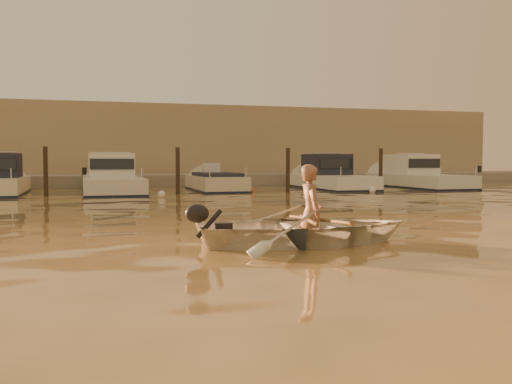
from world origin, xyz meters
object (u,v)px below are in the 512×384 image
object	(u,v)px
moored_boat_4	(331,176)
waterfront_building	(148,145)
person	(311,213)
moored_boat_5	(417,176)
moored_boat_3	(216,186)
dinghy	(305,228)
moored_boat_2	(112,178)

from	to	relation	value
moored_boat_4	waterfront_building	xyz separation A→B (m)	(-7.95, 11.00, 1.77)
person	moored_boat_5	xyz separation A→B (m)	(13.11, 17.10, 0.07)
moored_boat_3	dinghy	bearing A→B (deg)	-97.58
moored_boat_4	waterfront_building	size ratio (longest dim) A/B	0.16
person	moored_boat_2	size ratio (longest dim) A/B	0.21
person	moored_boat_2	xyz separation A→B (m)	(-2.62, 17.10, 0.07)
moored_boat_2	waterfront_building	xyz separation A→B (m)	(2.84, 11.00, 1.77)
waterfront_building	person	bearing A→B (deg)	-90.45
waterfront_building	moored_boat_5	bearing A→B (deg)	-40.48
moored_boat_3	moored_boat_5	xyz separation A→B (m)	(10.93, 0.00, 0.40)
moored_boat_4	waterfront_building	bearing A→B (deg)	125.87
person	moored_boat_5	size ratio (longest dim) A/B	0.21
moored_boat_2	moored_boat_5	xyz separation A→B (m)	(15.73, 0.00, 0.00)
dinghy	moored_boat_5	distance (m)	21.60
moored_boat_2	moored_boat_3	bearing A→B (deg)	0.00
person	waterfront_building	distance (m)	28.16
moored_boat_3	moored_boat_5	world-z (taller)	moored_boat_5
moored_boat_2	moored_boat_4	xyz separation A→B (m)	(10.79, 0.00, 0.00)
moored_boat_2	person	bearing A→B (deg)	-81.30
dinghy	moored_boat_5	size ratio (longest dim) A/B	0.47
moored_boat_5	moored_boat_2	bearing A→B (deg)	180.00
dinghy	moored_boat_2	world-z (taller)	moored_boat_2
moored_boat_3	moored_boat_4	world-z (taller)	moored_boat_4
dinghy	waterfront_building	size ratio (longest dim) A/B	0.08
person	moored_boat_4	bearing A→B (deg)	-21.39
moored_boat_5	waterfront_building	world-z (taller)	waterfront_building
moored_boat_2	moored_boat_5	bearing A→B (deg)	0.00
dinghy	waterfront_building	world-z (taller)	waterfront_building
moored_boat_4	person	bearing A→B (deg)	-115.55
moored_boat_5	waterfront_building	xyz separation A→B (m)	(-12.89, 11.00, 1.77)
person	waterfront_building	world-z (taller)	waterfront_building
moored_boat_3	waterfront_building	world-z (taller)	waterfront_building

